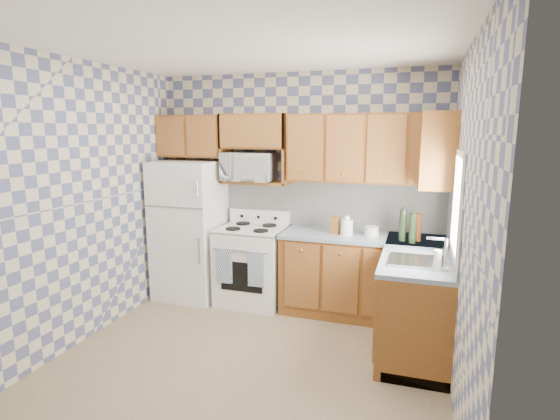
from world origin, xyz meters
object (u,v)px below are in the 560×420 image
at_px(refrigerator, 190,230).
at_px(electric_kettle, 347,228).
at_px(stove_body, 252,266).
at_px(microwave, 249,167).

relative_size(refrigerator, electric_kettle, 10.01).
xyz_separation_m(stove_body, electric_kettle, (1.12, -0.03, 0.55)).
bearing_deg(refrigerator, stove_body, 1.78).
bearing_deg(refrigerator, microwave, 12.90).
xyz_separation_m(microwave, electric_kettle, (1.20, -0.18, -0.61)).
xyz_separation_m(stove_body, microwave, (-0.08, 0.14, 1.17)).
distance_m(refrigerator, stove_body, 0.89).
height_order(refrigerator, microwave, microwave).
height_order(stove_body, electric_kettle, electric_kettle).
relative_size(stove_body, electric_kettle, 5.37).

